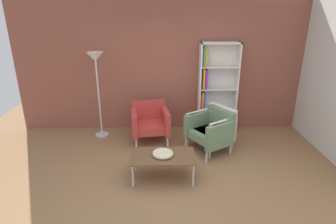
{
  "coord_description": "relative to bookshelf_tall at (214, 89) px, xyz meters",
  "views": [
    {
      "loc": [
        -0.15,
        -3.36,
        2.52
      ],
      "look_at": [
        -0.06,
        0.84,
        0.95
      ],
      "focal_mm": 29.7,
      "sensor_mm": 36.0,
      "label": 1
    }
  ],
  "objects": [
    {
      "name": "armchair_near_window",
      "position": [
        -0.12,
        -0.81,
        -0.52
      ],
      "size": [
        0.93,
        0.95,
        0.78
      ],
      "rotation": [
        0.0,
        0.0,
        -0.96
      ],
      "color": "white",
      "rests_on": "ground_plane"
    },
    {
      "name": "armchair_corner_red",
      "position": [
        -1.33,
        -0.51,
        -0.52
      ],
      "size": [
        0.8,
        0.75,
        0.78
      ],
      "rotation": [
        0.0,
        0.0,
        0.14
      ],
      "color": "#B73833",
      "rests_on": "ground_plane"
    },
    {
      "name": "decorative_bowl",
      "position": [
        -1.08,
        -1.85,
        -0.5
      ],
      "size": [
        0.32,
        0.32,
        0.05
      ],
      "color": "beige",
      "rests_on": "coffee_table_low"
    },
    {
      "name": "armchair_by_bookshelf",
      "position": [
        -0.18,
        -0.94,
        -0.52
      ],
      "size": [
        0.92,
        0.94,
        0.78
      ],
      "rotation": [
        0.0,
        0.0,
        -1.01
      ],
      "color": "slate",
      "rests_on": "ground_plane"
    },
    {
      "name": "coffee_table_low",
      "position": [
        -1.08,
        -1.85,
        -0.56
      ],
      "size": [
        1.0,
        0.56,
        0.4
      ],
      "color": "brown",
      "rests_on": "ground_plane"
    },
    {
      "name": "bookshelf_tall",
      "position": [
        0.0,
        0.0,
        0.0
      ],
      "size": [
        0.8,
        0.3,
        1.9
      ],
      "color": "silver",
      "rests_on": "ground_plane"
    },
    {
      "name": "ground_plane",
      "position": [
        -0.93,
        -2.25,
        -0.93
      ],
      "size": [
        8.32,
        8.32,
        0.0
      ],
      "primitive_type": "plane",
      "color": "olive"
    },
    {
      "name": "floor_lamp_torchiere",
      "position": [
        -2.36,
        -0.24,
        0.52
      ],
      "size": [
        0.32,
        0.32,
        1.74
      ],
      "color": "silver",
      "rests_on": "ground_plane"
    },
    {
      "name": "brick_back_panel",
      "position": [
        -0.93,
        0.21,
        0.52
      ],
      "size": [
        6.4,
        0.12,
        2.9
      ],
      "primitive_type": "cube",
      "color": "brown",
      "rests_on": "ground_plane"
    }
  ]
}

